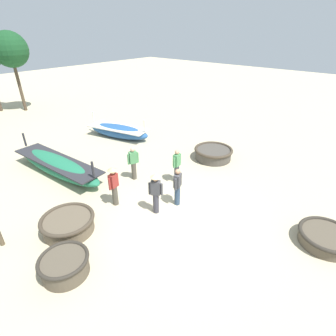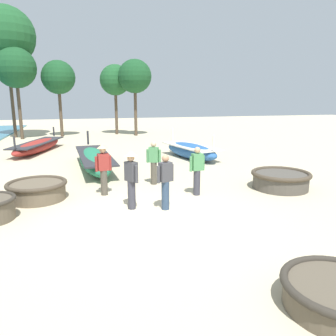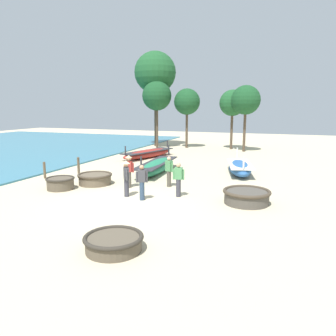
% 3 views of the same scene
% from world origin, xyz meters
% --- Properties ---
extents(ground_plane, '(80.00, 80.00, 0.00)m').
position_xyz_m(ground_plane, '(0.00, 0.00, 0.00)').
color(ground_plane, '#C6B793').
extents(coracle_center, '(2.01, 2.01, 0.60)m').
position_xyz_m(coracle_center, '(4.92, 1.65, 0.33)').
color(coracle_center, '#4C473F').
rests_on(coracle_center, ground).
extents(coracle_tilted, '(1.72, 1.72, 0.47)m').
position_xyz_m(coracle_tilted, '(1.97, -4.40, 0.26)').
color(coracle_tilted, brown).
rests_on(coracle_tilted, ground).
extents(coracle_nearest, '(1.41, 1.41, 0.60)m').
position_xyz_m(coracle_nearest, '(-4.09, 0.92, 0.32)').
color(coracle_nearest, brown).
rests_on(coracle_nearest, ground).
extents(coracle_front_right, '(1.81, 1.81, 0.58)m').
position_xyz_m(coracle_front_right, '(-3.07, 2.44, 0.31)').
color(coracle_front_right, brown).
rests_on(coracle_front_right, ground).
extents(long_boat_green_hull, '(2.25, 4.38, 1.39)m').
position_xyz_m(long_boat_green_hull, '(3.73, 7.84, 0.40)').
color(long_boat_green_hull, '#285693').
rests_on(long_boat_green_hull, ground).
extents(long_boat_ochre_hull, '(2.71, 5.75, 1.20)m').
position_xyz_m(long_boat_ochre_hull, '(-4.17, 11.88, 0.35)').
color(long_boat_ochre_hull, maroon).
rests_on(long_boat_ochre_hull, ground).
extents(long_boat_blue_hull, '(1.65, 5.91, 1.41)m').
position_xyz_m(long_boat_blue_hull, '(-1.18, 6.46, 0.40)').
color(long_boat_blue_hull, '#237551').
rests_on(long_boat_blue_hull, ground).
extents(fisherman_standing_right, '(0.50, 0.33, 1.57)m').
position_xyz_m(fisherman_standing_right, '(0.80, 3.31, 0.84)').
color(fisherman_standing_right, '#4C473D').
rests_on(fisherman_standing_right, ground).
extents(fisherman_crouching, '(0.52, 0.36, 1.67)m').
position_xyz_m(fisherman_crouching, '(-1.03, 2.42, 0.96)').
color(fisherman_crouching, '#4C473D').
rests_on(fisherman_crouching, ground).
extents(fisherman_with_hat, '(0.51, 0.32, 1.57)m').
position_xyz_m(fisherman_with_hat, '(0.55, 0.57, 0.84)').
color(fisherman_with_hat, '#2D425B').
rests_on(fisherman_with_hat, ground).
extents(fisherman_by_coracle, '(0.53, 0.26, 1.57)m').
position_xyz_m(fisherman_by_coracle, '(1.86, 1.67, 0.84)').
color(fisherman_by_coracle, '#383842').
rests_on(fisherman_by_coracle, ground).
extents(fisherman_standing_left, '(0.37, 0.46, 1.67)m').
position_xyz_m(fisherman_standing_left, '(-0.36, 0.86, 0.96)').
color(fisherman_standing_left, '#383842').
rests_on(fisherman_standing_left, ground).
extents(mooring_post_inland, '(0.14, 0.14, 0.96)m').
position_xyz_m(mooring_post_inland, '(-6.58, 2.69, 0.48)').
color(mooring_post_inland, brown).
rests_on(mooring_post_inland, ground).
extents(mooring_post_mid_beach, '(0.14, 0.14, 1.20)m').
position_xyz_m(mooring_post_mid_beach, '(-4.83, 3.50, 0.60)').
color(mooring_post_mid_beach, brown).
rests_on(mooring_post_mid_beach, ground).
extents(tree_right_mid, '(2.56, 2.56, 5.83)m').
position_xyz_m(tree_right_mid, '(-3.23, 19.29, 4.52)').
color(tree_right_mid, '#4C3D2D').
rests_on(tree_right_mid, ground).
extents(tree_rightmost, '(4.20, 4.20, 9.56)m').
position_xyz_m(tree_rightmost, '(-6.69, 19.53, 7.44)').
color(tree_rightmost, '#4C3D2D').
rests_on(tree_rightmost, ground).
extents(tree_leftmost, '(2.49, 2.49, 5.67)m').
position_xyz_m(tree_leftmost, '(1.15, 19.78, 4.39)').
color(tree_leftmost, '#4C3D2D').
rests_on(tree_leftmost, ground).
extents(tree_tall_back, '(2.88, 2.88, 6.56)m').
position_xyz_m(tree_tall_back, '(-6.03, 18.31, 5.09)').
color(tree_tall_back, '#4C3D2D').
rests_on(tree_tall_back, ground).
extents(tree_center, '(2.62, 2.62, 5.97)m').
position_xyz_m(tree_center, '(2.56, 18.40, 4.63)').
color(tree_center, '#4C3D2D').
rests_on(tree_center, ground).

